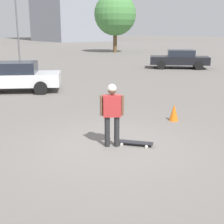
# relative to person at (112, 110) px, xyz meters

# --- Properties ---
(ground_plane) EXTENTS (220.00, 220.00, 0.00)m
(ground_plane) POSITION_rel_person_xyz_m (0.00, 0.00, -0.95)
(ground_plane) COLOR slate
(person) EXTENTS (0.42, 0.49, 1.58)m
(person) POSITION_rel_person_xyz_m (0.00, 0.00, 0.00)
(person) COLOR #262628
(person) RESTS_ON ground_plane
(skateboard) EXTENTS (0.88, 0.72, 0.09)m
(skateboard) POSITION_rel_person_xyz_m (0.32, 0.48, -0.87)
(skateboard) COLOR #232328
(skateboard) RESTS_ON ground_plane
(car_parked_near) EXTENTS (3.80, 4.57, 1.39)m
(car_parked_near) POSITION_rel_person_xyz_m (-8.44, 0.95, -0.24)
(car_parked_near) COLOR silver
(car_parked_near) RESTS_ON ground_plane
(car_parked_far) EXTENTS (4.34, 4.23, 1.38)m
(car_parked_far) POSITION_rel_person_xyz_m (-9.39, 14.25, -0.23)
(car_parked_far) COLOR black
(car_parked_far) RESTS_ON ground_plane
(tree_distant) EXTENTS (5.22, 5.22, 7.29)m
(tree_distant) POSITION_rel_person_xyz_m (-25.51, 21.36, 3.71)
(tree_distant) COLOR brown
(tree_distant) RESTS_ON ground_plane
(traffic_cone) EXTENTS (0.30, 0.30, 0.54)m
(traffic_cone) POSITION_rel_person_xyz_m (-0.51, 2.98, -0.68)
(traffic_cone) COLOR orange
(traffic_cone) RESTS_ON ground_plane
(lamp_post) EXTENTS (0.28, 0.28, 5.63)m
(lamp_post) POSITION_rel_person_xyz_m (-18.90, 5.73, 2.36)
(lamp_post) COLOR #59595E
(lamp_post) RESTS_ON ground_plane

